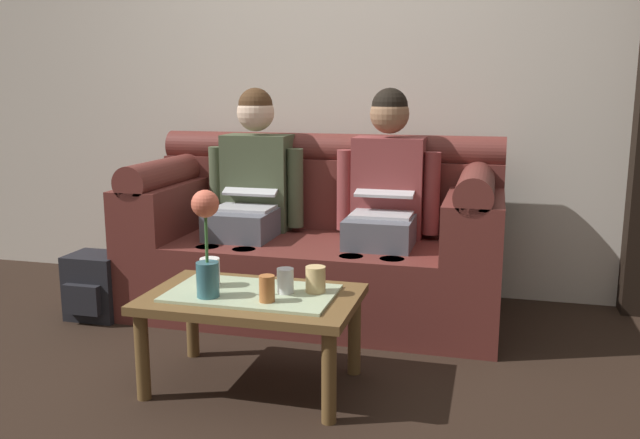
% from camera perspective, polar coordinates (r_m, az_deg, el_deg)
% --- Properties ---
extents(ground_plane, '(14.00, 14.00, 0.00)m').
position_cam_1_polar(ground_plane, '(2.76, -6.83, -15.18)').
color(ground_plane, black).
extents(back_wall_patterned, '(6.00, 0.12, 2.90)m').
position_cam_1_polar(back_wall_patterned, '(4.10, 1.68, 14.40)').
color(back_wall_patterned, beige).
rests_on(back_wall_patterned, ground_plane).
extents(couch, '(1.97, 0.88, 0.96)m').
position_cam_1_polar(couch, '(3.68, -0.29, -2.08)').
color(couch, maroon).
rests_on(couch, ground_plane).
extents(person_left, '(0.56, 0.67, 1.22)m').
position_cam_1_polar(person_left, '(3.74, -5.91, 2.48)').
color(person_left, '#595B66').
rests_on(person_left, ground_plane).
extents(person_right, '(0.56, 0.67, 1.22)m').
position_cam_1_polar(person_right, '(3.54, 5.60, 2.01)').
color(person_right, '#595B66').
rests_on(person_right, ground_plane).
extents(coffee_table, '(0.86, 0.55, 0.41)m').
position_cam_1_polar(coffee_table, '(2.76, -5.82, -7.41)').
color(coffee_table, brown).
rests_on(coffee_table, ground_plane).
extents(flower_vase, '(0.11, 0.11, 0.43)m').
position_cam_1_polar(flower_vase, '(2.64, -9.68, -1.74)').
color(flower_vase, '#336672').
rests_on(flower_vase, coffee_table).
extents(cup_near_left, '(0.07, 0.07, 0.10)m').
position_cam_1_polar(cup_near_left, '(2.70, -2.98, -5.24)').
color(cup_near_left, silver).
rests_on(cup_near_left, coffee_table).
extents(cup_near_right, '(0.08, 0.08, 0.12)m').
position_cam_1_polar(cup_near_right, '(2.82, -9.39, -4.47)').
color(cup_near_right, white).
rests_on(cup_near_right, coffee_table).
extents(cup_far_center, '(0.08, 0.08, 0.11)m').
position_cam_1_polar(cup_far_center, '(2.71, -0.38, -5.14)').
color(cup_far_center, '#DBB77A').
rests_on(cup_far_center, coffee_table).
extents(cup_far_left, '(0.06, 0.06, 0.10)m').
position_cam_1_polar(cup_far_left, '(2.60, -4.56, -5.90)').
color(cup_far_left, '#B26633').
rests_on(cup_far_left, coffee_table).
extents(backpack_left, '(0.29, 0.28, 0.35)m').
position_cam_1_polar(backpack_left, '(3.80, -18.57, -5.45)').
color(backpack_left, black).
rests_on(backpack_left, ground_plane).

